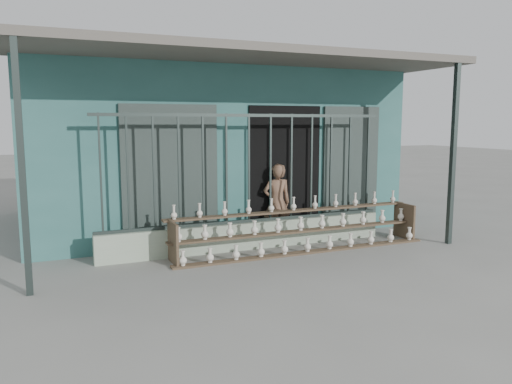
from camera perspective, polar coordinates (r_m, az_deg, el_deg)
name	(u,v)px	position (r m, az deg, el deg)	size (l,w,h in m)	color
ground	(283,269)	(7.31, 3.11, -8.79)	(60.00, 60.00, 0.00)	slate
workshop_building	(198,145)	(10.97, -6.64, 5.38)	(7.40, 6.60, 3.21)	#2D615D
parapet_wall	(249,235)	(8.40, -0.81, -4.98)	(5.00, 0.20, 0.45)	#9DAF96
security_fence	(249,169)	(8.22, -0.82, 2.68)	(5.00, 0.04, 1.80)	#283330
shelf_rack	(301,229)	(8.32, 5.14, -4.19)	(4.50, 0.68, 0.85)	brown
elderly_woman	(277,203)	(8.85, 2.41, -1.23)	(0.51, 0.33, 1.39)	brown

